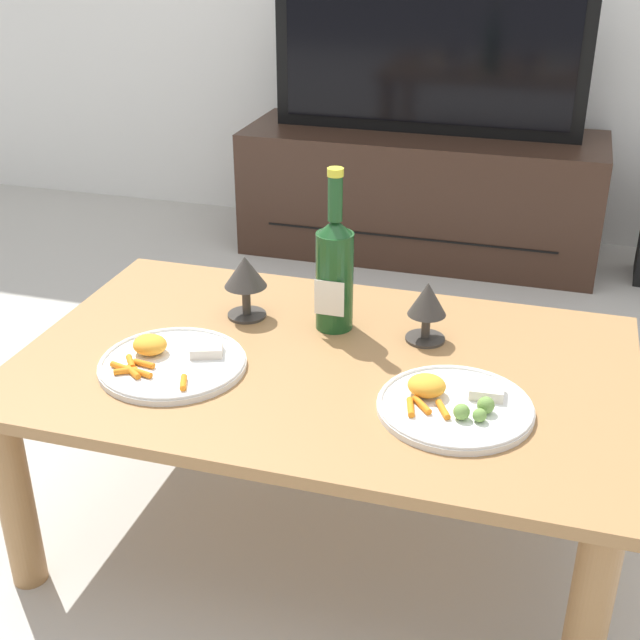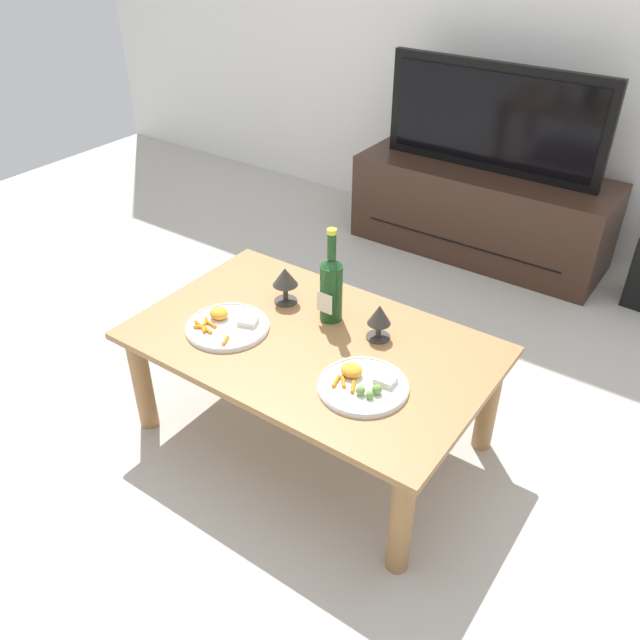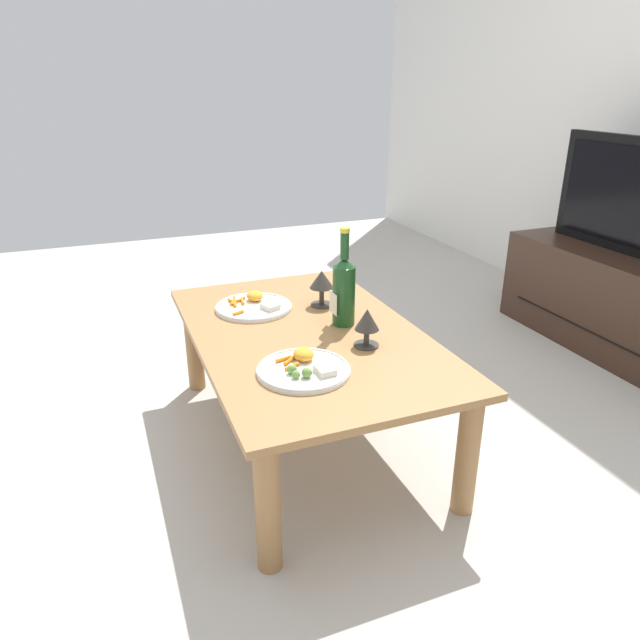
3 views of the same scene
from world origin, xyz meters
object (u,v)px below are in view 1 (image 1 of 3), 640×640
Objects in this scene: wine_bottle at (335,269)px; goblet_left at (245,275)px; dinner_plate_left at (171,362)px; goblet_right at (427,303)px; dining_table at (324,390)px; tv_stand at (420,194)px; tv_screen at (428,59)px; dinner_plate_right at (454,404)px.

wine_bottle reaches higher than goblet_left.
goblet_right is at bearing 28.92° from dinner_plate_left.
wine_bottle is 0.20m from goblet_left.
dinner_plate_left reaches higher than dining_table.
tv_screen is at bearing -90.00° from tv_stand.
tv_stand is 0.50m from tv_screen.
dining_table is at bearing -86.39° from tv_stand.
dinner_plate_right is (0.10, -0.25, -0.07)m from goblet_right.
dinner_plate_right is at bearing -0.01° from dinner_plate_left.
tv_screen reaches higher than dining_table.
wine_bottle is (0.09, -1.56, 0.33)m from tv_stand.
wine_bottle reaches higher than dinner_plate_left.
tv_stand is at bearing 93.61° from dining_table.
tv_stand reaches higher than dining_table.
goblet_left is (-0.11, -1.57, 0.29)m from tv_stand.
dinner_plate_left is (-0.46, -0.25, -0.07)m from goblet_right.
tv_stand is 1.60m from wine_bottle.
goblet_right reaches higher than tv_stand.
dinner_plate_left is (-0.17, -1.82, 0.21)m from tv_stand.
tv_screen is 1.58m from goblet_left.
tv_stand is 1.87m from dinner_plate_right.
tv_screen is at bearing 101.88° from dinner_plate_right.
wine_bottle is at bearing 44.76° from dinner_plate_left.
goblet_left is (-0.22, 0.14, 0.17)m from dining_table.
wine_bottle is 1.24× the size of dinner_plate_right.
goblet_left is at bearing -178.64° from wine_bottle.
goblet_right is (0.20, -0.00, -0.05)m from wine_bottle.
goblet_right is at bearing -1.36° from wine_bottle.
tv_screen reaches higher than goblet_left.
tv_screen is at bearing 100.34° from goblet_right.
tv_stand is at bearing 100.32° from goblet_right.
dining_table is 0.25m from wine_bottle.
dinner_plate_right reaches higher than tv_stand.
tv_screen is 4.06× the size of dinner_plate_right.
goblet_left is at bearing -94.06° from tv_screen.
goblet_left is at bearing -94.06° from tv_stand.
goblet_right is 0.46× the size of dinner_plate_right.
tv_stand is at bearing 90.00° from tv_screen.
dining_table is 8.59× the size of goblet_left.
goblet_right is 0.28m from dinner_plate_right.
tv_screen is 8.77× the size of goblet_right.
tv_screen is at bearing 93.20° from wine_bottle.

